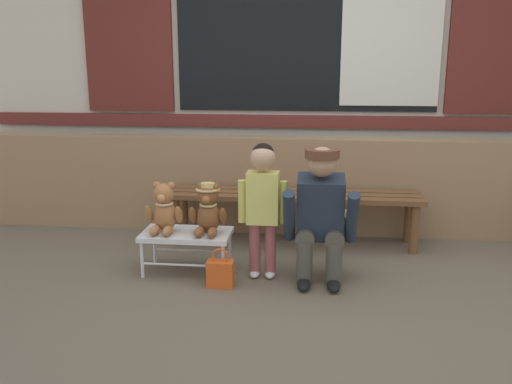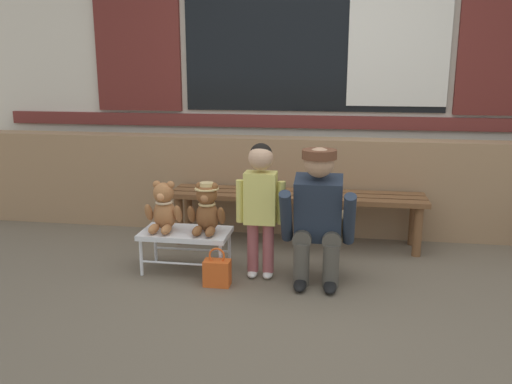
{
  "view_description": "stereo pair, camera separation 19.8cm",
  "coord_description": "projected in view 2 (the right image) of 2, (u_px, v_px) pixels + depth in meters",
  "views": [
    {
      "loc": [
        0.1,
        -3.27,
        1.48
      ],
      "look_at": [
        -0.33,
        0.59,
        0.55
      ],
      "focal_mm": 37.64,
      "sensor_mm": 36.0,
      "label": 1
    },
    {
      "loc": [
        0.29,
        -3.25,
        1.48
      ],
      "look_at": [
        -0.33,
        0.59,
        0.55
      ],
      "focal_mm": 37.64,
      "sensor_mm": 36.0,
      "label": 2
    }
  ],
  "objects": [
    {
      "name": "brick_low_wall",
      "position": [
        307.0,
        186.0,
        4.77
      ],
      "size": [
        6.51,
        0.25,
        0.85
      ],
      "primitive_type": "cube",
      "color": "#997551",
      "rests_on": "ground"
    },
    {
      "name": "shop_facade",
      "position": [
        315.0,
        43.0,
        4.98
      ],
      "size": [
        6.64,
        0.26,
        3.32
      ],
      "color": "beige",
      "rests_on": "ground"
    },
    {
      "name": "small_display_bench",
      "position": [
        186.0,
        235.0,
        3.9
      ],
      "size": [
        0.64,
        0.36,
        0.3
      ],
      "color": "silver",
      "rests_on": "ground"
    },
    {
      "name": "child_standing",
      "position": [
        261.0,
        196.0,
        3.7
      ],
      "size": [
        0.35,
        0.18,
        0.96
      ],
      "color": "#994C4C",
      "rests_on": "ground"
    },
    {
      "name": "handbag_on_ground",
      "position": [
        217.0,
        272.0,
        3.66
      ],
      "size": [
        0.18,
        0.11,
        0.27
      ],
      "color": "#DB561E",
      "rests_on": "ground"
    },
    {
      "name": "teddy_bear_plain",
      "position": [
        164.0,
        208.0,
        3.88
      ],
      "size": [
        0.28,
        0.26,
        0.36
      ],
      "color": "#A86B3D",
      "rests_on": "small_display_bench"
    },
    {
      "name": "ground_plane",
      "position": [
        291.0,
        296.0,
        3.5
      ],
      "size": [
        60.0,
        60.0,
        0.0
      ],
      "primitive_type": "plane",
      "color": "brown"
    },
    {
      "name": "wooden_bench_long",
      "position": [
        296.0,
        201.0,
        4.45
      ],
      "size": [
        2.1,
        0.4,
        0.44
      ],
      "color": "brown",
      "rests_on": "ground"
    },
    {
      "name": "teddy_bear_with_hat",
      "position": [
        207.0,
        209.0,
        3.83
      ],
      "size": [
        0.28,
        0.27,
        0.36
      ],
      "color": "brown",
      "rests_on": "small_display_bench"
    },
    {
      "name": "adult_crouching",
      "position": [
        319.0,
        215.0,
        3.64
      ],
      "size": [
        0.5,
        0.49,
        0.95
      ],
      "color": "#4C473D",
      "rests_on": "ground"
    }
  ]
}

